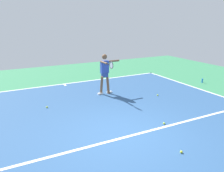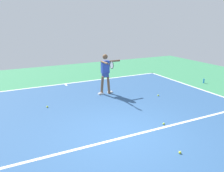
% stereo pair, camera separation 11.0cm
% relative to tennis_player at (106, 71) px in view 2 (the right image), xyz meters
% --- Properties ---
extents(ground_plane, '(22.01, 22.01, 0.00)m').
position_rel_tennis_player_xyz_m(ground_plane, '(1.17, 3.60, -1.01)').
color(ground_plane, '#388456').
extents(court_surface, '(10.96, 12.12, 0.00)m').
position_rel_tennis_player_xyz_m(court_surface, '(1.17, 3.60, -1.01)').
color(court_surface, '#2D5484').
rests_on(court_surface, ground_plane).
extents(court_line_baseline_near, '(10.96, 0.10, 0.01)m').
position_rel_tennis_player_xyz_m(court_line_baseline_near, '(1.17, -2.41, -1.01)').
color(court_line_baseline_near, white).
rests_on(court_line_baseline_near, ground_plane).
extents(court_line_service, '(8.22, 0.10, 0.01)m').
position_rel_tennis_player_xyz_m(court_line_service, '(1.17, 3.75, -1.01)').
color(court_line_service, white).
rests_on(court_line_service, ground_plane).
extents(court_line_centre_mark, '(0.10, 0.30, 0.01)m').
position_rel_tennis_player_xyz_m(court_line_centre_mark, '(1.17, -2.21, -1.01)').
color(court_line_centre_mark, white).
rests_on(court_line_centre_mark, ground_plane).
extents(tennis_player, '(1.06, 1.18, 1.76)m').
position_rel_tennis_player_xyz_m(tennis_player, '(0.00, 0.00, 0.00)').
color(tennis_player, brown).
rests_on(tennis_player, ground_plane).
extents(tennis_ball_by_baseline, '(0.07, 0.07, 0.07)m').
position_rel_tennis_player_xyz_m(tennis_ball_by_baseline, '(-1.88, 1.27, -0.98)').
color(tennis_ball_by_baseline, '#C6E53D').
rests_on(tennis_ball_by_baseline, ground_plane).
extents(tennis_ball_far_corner, '(0.07, 0.07, 0.07)m').
position_rel_tennis_player_xyz_m(tennis_ball_far_corner, '(-0.30, 3.61, -0.98)').
color(tennis_ball_far_corner, '#C6E53D').
rests_on(tennis_ball_far_corner, ground_plane).
extents(tennis_ball_near_service_line, '(0.07, 0.07, 0.07)m').
position_rel_tennis_player_xyz_m(tennis_ball_near_service_line, '(2.65, 0.51, -0.98)').
color(tennis_ball_near_service_line, '#CCE033').
rests_on(tennis_ball_near_service_line, ground_plane).
extents(tennis_ball_by_sideline, '(0.07, 0.07, 0.07)m').
position_rel_tennis_player_xyz_m(tennis_ball_by_sideline, '(0.37, 5.07, -0.98)').
color(tennis_ball_by_sideline, yellow).
rests_on(tennis_ball_by_sideline, ground_plane).
extents(water_bottle, '(0.07, 0.07, 0.22)m').
position_rel_tennis_player_xyz_m(water_bottle, '(-5.26, 0.63, -0.90)').
color(water_bottle, blue).
rests_on(water_bottle, ground_plane).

